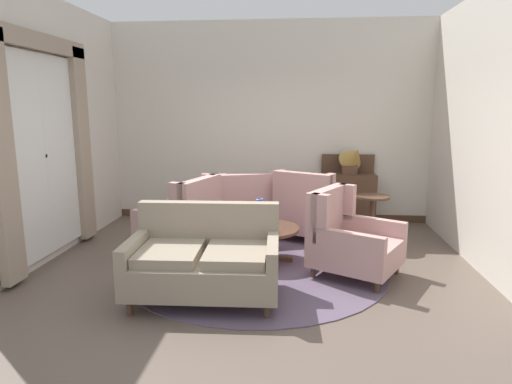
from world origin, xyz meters
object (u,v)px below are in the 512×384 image
armchair_far_left (309,211)px  sideboard (348,195)px  armchair_back_corner (246,207)px  armchair_foreground_right (183,223)px  coffee_table (264,233)px  gramophone (353,157)px  porcelain_vase (260,216)px  settee (204,261)px  side_table (372,216)px  armchair_near_sideboard (350,240)px

armchair_far_left → sideboard: sideboard is taller
armchair_back_corner → armchair_foreground_right: armchair_foreground_right is taller
coffee_table → gramophone: 2.31m
armchair_back_corner → gramophone: 1.89m
gramophone → armchair_far_left: bearing=-130.8°
armchair_foreground_right → sideboard: sideboard is taller
armchair_foreground_right → sideboard: size_ratio=0.93×
porcelain_vase → settee: (-0.46, -1.11, -0.19)m
settee → armchair_foreground_right: bearing=110.8°
gramophone → sideboard: bearing=118.3°
armchair_foreground_right → sideboard: 2.87m
side_table → armchair_back_corner: bearing=169.3°
side_table → sideboard: (-0.23, 1.04, 0.07)m
armchair_near_sideboard → side_table: armchair_near_sideboard is taller
sideboard → armchair_back_corner: bearing=-156.3°
armchair_back_corner → gramophone: size_ratio=1.77×
coffee_table → armchair_foreground_right: bearing=172.5°
armchair_far_left → side_table: (0.87, -0.14, -0.02)m
porcelain_vase → gramophone: (1.33, 1.81, 0.54)m
coffee_table → porcelain_vase: 0.24m
armchair_foreground_right → settee: bearing=41.7°
armchair_far_left → armchair_foreground_right: bearing=52.9°
armchair_back_corner → armchair_foreground_right: 1.25m
sideboard → gramophone: bearing=-61.7°
settee → armchair_far_left: 2.38m
armchair_back_corner → side_table: 1.85m
settee → armchair_foreground_right: 1.40m
coffee_table → armchair_back_corner: bearing=107.2°
coffee_table → sideboard: bearing=56.7°
armchair_foreground_right → armchair_near_sideboard: size_ratio=0.90×
settee → sideboard: (1.74, 3.01, 0.10)m
gramophone → armchair_foreground_right: bearing=-145.2°
armchair_near_sideboard → armchair_far_left: bearing=47.1°
coffee_table → armchair_far_left: (0.58, 0.96, 0.07)m
sideboard → settee: bearing=-120.0°
settee → armchair_back_corner: 2.32m
armchair_near_sideboard → gramophone: bearing=22.0°
armchair_back_corner → armchair_far_left: 0.97m
sideboard → gramophone: size_ratio=1.94×
armchair_near_sideboard → sideboard: bearing=23.6°
armchair_near_sideboard → sideboard: sideboard is taller
armchair_near_sideboard → side_table: 1.27m
armchair_far_left → gramophone: bearing=-104.3°
coffee_table → armchair_far_left: size_ratio=0.78×
coffee_table → armchair_far_left: armchair_far_left is taller
armchair_foreground_right → side_table: armchair_foreground_right is taller
armchair_back_corner → gramophone: bearing=-177.7°
armchair_foreground_right → armchair_near_sideboard: armchair_foreground_right is taller
porcelain_vase → armchair_foreground_right: size_ratio=0.34×
coffee_table → side_table: bearing=29.5°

